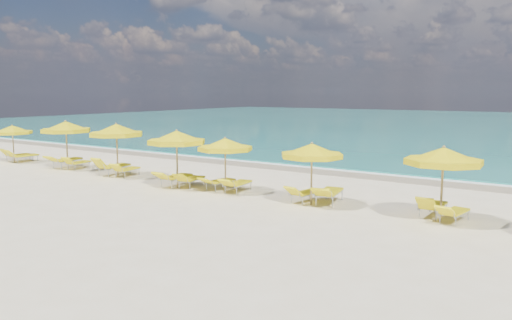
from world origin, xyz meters
The scene contains 26 objects.
ground_plane centered at (0.00, 0.00, 0.00)m, with size 120.00×120.00×0.00m, color beige.
ocean centered at (0.00, 48.00, 0.00)m, with size 120.00×80.00×0.30m, color #136F67.
wet_sand_band centered at (0.00, 7.40, 0.00)m, with size 120.00×2.60×0.01m, color tan.
foam_line centered at (0.00, 8.20, 0.00)m, with size 120.00×1.20×0.03m, color white.
whitecap_near centered at (-6.00, 17.00, 0.00)m, with size 14.00×0.36×0.05m, color white.
umbrella_0 centered at (-15.75, 0.28, 1.84)m, with size 2.79×2.79×2.16m.
umbrella_1 centered at (-11.14, 0.48, 2.17)m, with size 3.22×3.22×2.54m.
umbrella_2 centered at (-7.14, 0.36, 2.18)m, with size 3.33×3.33×2.56m.
umbrella_3 centered at (-2.82, -0.21, 2.10)m, with size 2.87×2.87×2.46m.
umbrella_4 centered at (-0.65, 0.25, 1.90)m, with size 2.24×2.24×2.23m.
umbrella_5 centered at (3.31, 0.07, 1.93)m, with size 2.62×2.62×2.26m.
umbrella_6 centered at (7.73, 0.21, 2.04)m, with size 3.02×3.02×2.39m.
lounger_0_left centered at (-16.14, 0.73, 0.21)m, with size 0.70×1.66×0.81m.
lounger_0_right centered at (-15.32, 0.64, 0.22)m, with size 0.74×1.83×0.82m.
lounger_1_left centered at (-11.59, 0.74, 0.24)m, with size 0.85×2.12×0.76m.
lounger_1_right centered at (-10.59, 0.73, 0.20)m, with size 0.83×1.70×0.76m.
lounger_2_left centered at (-7.67, 0.55, 0.25)m, with size 0.76×1.99×0.97m.
lounger_2_right centered at (-6.74, 0.57, 0.21)m, with size 0.85×1.74×0.76m.
lounger_3_left centered at (-3.18, 0.08, 0.23)m, with size 0.71×1.99×0.77m.
lounger_3_right centered at (-2.45, 0.23, 0.21)m, with size 0.84×1.80×0.73m.
lounger_4_left centered at (-1.14, 0.51, 0.20)m, with size 0.75×1.78×0.63m.
lounger_4_right centered at (-0.19, 0.46, 0.21)m, with size 0.74×1.84×0.71m.
lounger_5_left centered at (2.89, 0.42, 0.20)m, with size 0.79×1.71×0.72m.
lounger_5_right centered at (3.73, 0.66, 0.24)m, with size 1.01×2.15×0.80m.
lounger_6_left centered at (7.35, 0.76, 0.22)m, with size 0.64×1.74×0.82m.
lounger_6_right centered at (8.09, 0.40, 0.20)m, with size 0.77×1.68×0.69m.
Camera 1 is at (11.31, -15.49, 4.03)m, focal length 35.00 mm.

